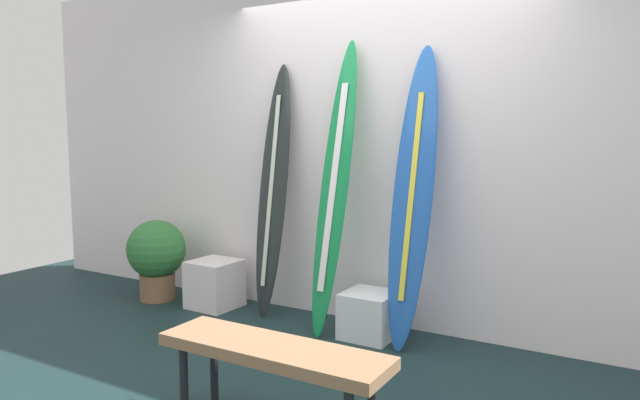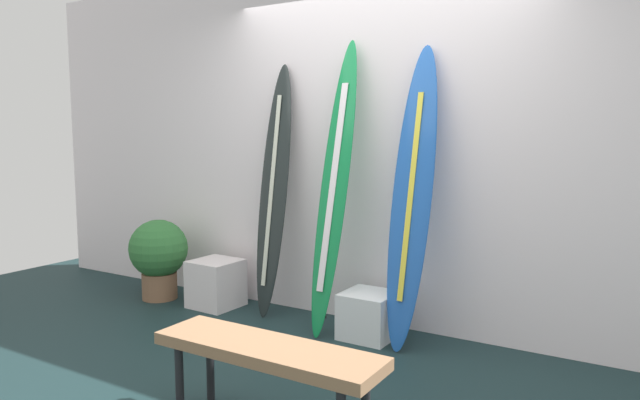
{
  "view_description": "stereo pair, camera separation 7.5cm",
  "coord_description": "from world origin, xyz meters",
  "px_view_note": "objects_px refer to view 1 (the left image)",
  "views": [
    {
      "loc": [
        1.85,
        -2.81,
        1.48
      ],
      "look_at": [
        -0.35,
        0.95,
        0.96
      ],
      "focal_mm": 32.83,
      "sensor_mm": 36.0,
      "label": 1
    },
    {
      "loc": [
        1.92,
        -2.78,
        1.48
      ],
      "look_at": [
        -0.35,
        0.95,
        0.96
      ],
      "focal_mm": 32.83,
      "sensor_mm": 36.0,
      "label": 2
    }
  ],
  "objects_px": {
    "surfboard_emerald": "(334,189)",
    "display_block_center": "(369,315)",
    "display_block_left": "(215,284)",
    "potted_plant": "(156,254)",
    "bench": "(273,356)",
    "surfboard_charcoal": "(273,190)",
    "surfboard_cobalt": "(413,198)"
  },
  "relations": [
    {
      "from": "surfboard_emerald",
      "to": "display_block_center",
      "type": "bearing_deg",
      "value": -1.4
    },
    {
      "from": "surfboard_emerald",
      "to": "display_block_left",
      "type": "xyz_separation_m",
      "value": [
        -1.15,
        -0.0,
        -0.86
      ]
    },
    {
      "from": "surfboard_emerald",
      "to": "potted_plant",
      "type": "height_order",
      "value": "surfboard_emerald"
    },
    {
      "from": "potted_plant",
      "to": "bench",
      "type": "xyz_separation_m",
      "value": [
        2.22,
        -1.39,
        -0.01
      ]
    },
    {
      "from": "potted_plant",
      "to": "display_block_center",
      "type": "bearing_deg",
      "value": 2.25
    },
    {
      "from": "surfboard_charcoal",
      "to": "bench",
      "type": "bearing_deg",
      "value": -55.24
    },
    {
      "from": "surfboard_cobalt",
      "to": "display_block_left",
      "type": "distance_m",
      "value": 1.93
    },
    {
      "from": "surfboard_charcoal",
      "to": "surfboard_emerald",
      "type": "relative_size",
      "value": 0.94
    },
    {
      "from": "surfboard_cobalt",
      "to": "surfboard_charcoal",
      "type": "bearing_deg",
      "value": 176.82
    },
    {
      "from": "bench",
      "to": "surfboard_emerald",
      "type": "bearing_deg",
      "value": 108.05
    },
    {
      "from": "surfboard_charcoal",
      "to": "potted_plant",
      "type": "bearing_deg",
      "value": -170.34
    },
    {
      "from": "surfboard_charcoal",
      "to": "display_block_center",
      "type": "height_order",
      "value": "surfboard_charcoal"
    },
    {
      "from": "display_block_center",
      "to": "potted_plant",
      "type": "relative_size",
      "value": 0.51
    },
    {
      "from": "display_block_center",
      "to": "potted_plant",
      "type": "xyz_separation_m",
      "value": [
        -2.03,
        -0.08,
        0.24
      ]
    },
    {
      "from": "surfboard_emerald",
      "to": "display_block_left",
      "type": "bearing_deg",
      "value": -179.78
    },
    {
      "from": "surfboard_emerald",
      "to": "bench",
      "type": "height_order",
      "value": "surfboard_emerald"
    },
    {
      "from": "display_block_left",
      "to": "surfboard_charcoal",
      "type": "bearing_deg",
      "value": 11.39
    },
    {
      "from": "surfboard_cobalt",
      "to": "surfboard_emerald",
      "type": "bearing_deg",
      "value": -176.48
    },
    {
      "from": "surfboard_charcoal",
      "to": "display_block_center",
      "type": "xyz_separation_m",
      "value": [
        0.91,
        -0.11,
        -0.84
      ]
    },
    {
      "from": "surfboard_charcoal",
      "to": "display_block_left",
      "type": "relative_size",
      "value": 5.08
    },
    {
      "from": "display_block_center",
      "to": "potted_plant",
      "type": "bearing_deg",
      "value": -177.75
    },
    {
      "from": "surfboard_cobalt",
      "to": "potted_plant",
      "type": "height_order",
      "value": "surfboard_cobalt"
    },
    {
      "from": "display_block_left",
      "to": "potted_plant",
      "type": "xyz_separation_m",
      "value": [
        -0.59,
        -0.08,
        0.21
      ]
    },
    {
      "from": "display_block_left",
      "to": "potted_plant",
      "type": "distance_m",
      "value": 0.63
    },
    {
      "from": "display_block_center",
      "to": "bench",
      "type": "relative_size",
      "value": 0.31
    },
    {
      "from": "surfboard_charcoal",
      "to": "surfboard_emerald",
      "type": "bearing_deg",
      "value": -9.54
    },
    {
      "from": "surfboard_cobalt",
      "to": "display_block_center",
      "type": "bearing_deg",
      "value": -171.6
    },
    {
      "from": "surfboard_charcoal",
      "to": "bench",
      "type": "relative_size",
      "value": 1.7
    },
    {
      "from": "surfboard_cobalt",
      "to": "potted_plant",
      "type": "distance_m",
      "value": 2.41
    },
    {
      "from": "potted_plant",
      "to": "surfboard_cobalt",
      "type": "bearing_deg",
      "value": 3.04
    },
    {
      "from": "surfboard_emerald",
      "to": "display_block_left",
      "type": "relative_size",
      "value": 5.43
    },
    {
      "from": "surfboard_emerald",
      "to": "potted_plant",
      "type": "bearing_deg",
      "value": -177.12
    }
  ]
}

